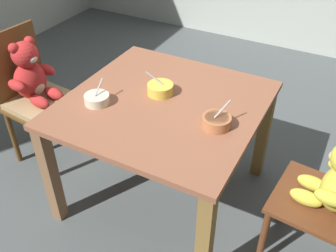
# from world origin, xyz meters

# --- Properties ---
(ground_plane) EXTENTS (5.20, 5.20, 0.04)m
(ground_plane) POSITION_xyz_m (0.00, 0.00, -0.02)
(ground_plane) COLOR #4F5555
(dining_table) EXTENTS (1.03, 1.03, 0.70)m
(dining_table) POSITION_xyz_m (0.00, 0.00, 0.59)
(dining_table) COLOR #90573D
(dining_table) RESTS_ON ground_plane
(teddy_chair_near_left) EXTENTS (0.42, 0.45, 0.92)m
(teddy_chair_near_left) POSITION_xyz_m (-0.93, -0.05, 0.57)
(teddy_chair_near_left) COLOR brown
(teddy_chair_near_left) RESTS_ON ground_plane
(porridge_bowl_yellow_center) EXTENTS (0.15, 0.15, 0.13)m
(porridge_bowl_yellow_center) POSITION_xyz_m (-0.06, 0.07, 0.73)
(porridge_bowl_yellow_center) COLOR #E4C244
(porridge_bowl_yellow_center) RESTS_ON dining_table
(porridge_bowl_terracotta_near_right) EXTENTS (0.14, 0.15, 0.13)m
(porridge_bowl_terracotta_near_right) POSITION_xyz_m (0.33, -0.07, 0.73)
(porridge_bowl_terracotta_near_right) COLOR #B86F45
(porridge_bowl_terracotta_near_right) RESTS_ON dining_table
(porridge_bowl_cream_near_left) EXTENTS (0.14, 0.15, 0.12)m
(porridge_bowl_cream_near_left) POSITION_xyz_m (-0.31, -0.18, 0.73)
(porridge_bowl_cream_near_left) COLOR beige
(porridge_bowl_cream_near_left) RESTS_ON dining_table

